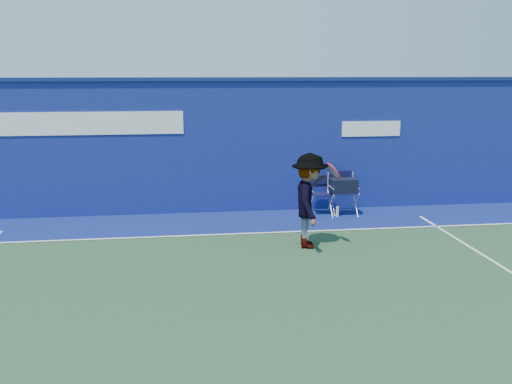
{
  "coord_description": "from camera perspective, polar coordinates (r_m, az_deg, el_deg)",
  "views": [
    {
      "loc": [
        -0.68,
        -7.21,
        3.21
      ],
      "look_at": [
        0.58,
        2.6,
        1.0
      ],
      "focal_mm": 38.0,
      "sensor_mm": 36.0,
      "label": 1
    }
  ],
  "objects": [
    {
      "name": "stadium_wall",
      "position": [
        12.54,
        -4.17,
        4.95
      ],
      "size": [
        24.0,
        0.5,
        3.08
      ],
      "color": "navy",
      "rests_on": "ground"
    },
    {
      "name": "tennis_player",
      "position": [
        10.01,
        5.63,
        -0.92
      ],
      "size": [
        0.96,
        1.22,
        1.76
      ],
      "color": "#EA4738",
      "rests_on": "ground"
    },
    {
      "name": "out_of_bounds_strip",
      "position": [
        11.78,
        -3.73,
        -3.23
      ],
      "size": [
        24.0,
        1.8,
        0.01
      ],
      "primitive_type": "cube",
      "color": "navy",
      "rests_on": "ground"
    },
    {
      "name": "water_bottle",
      "position": [
        12.34,
        8.56,
        -2.06
      ],
      "size": [
        0.07,
        0.07,
        0.24
      ],
      "primitive_type": "cylinder",
      "color": "silver",
      "rests_on": "ground"
    },
    {
      "name": "ground",
      "position": [
        7.93,
        -1.8,
        -11.31
      ],
      "size": [
        80.0,
        80.0,
        0.0
      ],
      "primitive_type": "plane",
      "color": "#264729",
      "rests_on": "ground"
    },
    {
      "name": "directors_chair_right",
      "position": [
        12.46,
        9.13,
        -0.57
      ],
      "size": [
        0.58,
        0.52,
        0.98
      ],
      "color": "silver",
      "rests_on": "ground"
    },
    {
      "name": "court_lines",
      "position": [
        8.47,
        -2.2,
        -9.6
      ],
      "size": [
        24.0,
        12.0,
        0.01
      ],
      "color": "white",
      "rests_on": "out_of_bounds_strip"
    },
    {
      "name": "directors_chair_left",
      "position": [
        12.5,
        6.9,
        -1.02
      ],
      "size": [
        0.51,
        0.48,
        0.87
      ],
      "color": "silver",
      "rests_on": "ground"
    }
  ]
}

